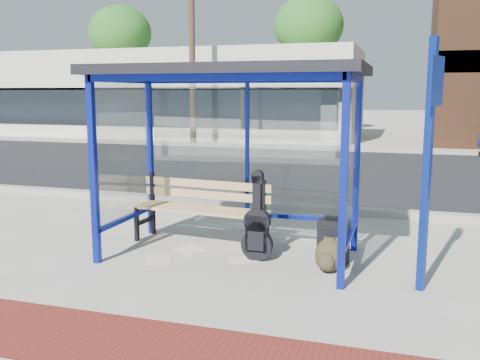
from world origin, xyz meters
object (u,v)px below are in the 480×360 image
(suitcase, at_px, (333,242))
(backpack, at_px, (329,256))
(guitar_bag, at_px, (257,230))
(bench, at_px, (201,206))

(suitcase, height_order, backpack, suitcase)
(guitar_bag, bearing_deg, backpack, -10.47)
(backpack, bearing_deg, bench, 164.76)
(bench, relative_size, backpack, 4.97)
(suitcase, bearing_deg, guitar_bag, -162.37)
(guitar_bag, relative_size, suitcase, 1.77)
(bench, distance_m, backpack, 2.05)
(bench, height_order, guitar_bag, guitar_bag)
(bench, bearing_deg, suitcase, -6.64)
(bench, distance_m, guitar_bag, 1.11)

